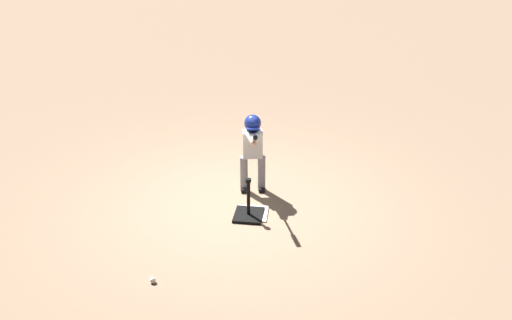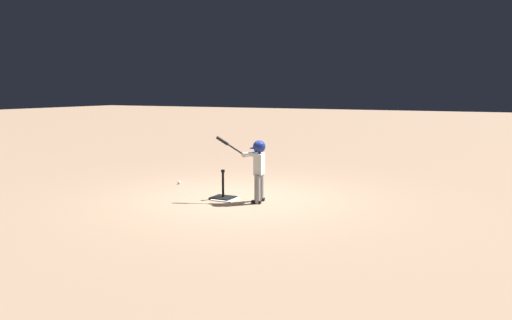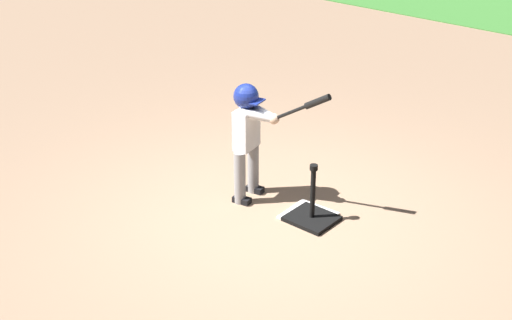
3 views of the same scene
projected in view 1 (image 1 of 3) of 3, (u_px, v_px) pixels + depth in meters
The scene contains 5 objects.
ground_plane at pixel (236, 206), 10.22m from camera, with size 90.00×90.00×0.00m, color #93755B.
home_plate at pixel (252, 213), 10.02m from camera, with size 0.44×0.44×0.02m, color white.
batting_tee at pixel (249, 212), 9.93m from camera, with size 0.44×0.40×0.59m.
batter_child at pixel (253, 144), 10.30m from camera, with size 0.99×0.39×1.27m.
baseball at pixel (153, 280), 8.54m from camera, with size 0.07×0.07×0.07m, color white.
Camera 1 is at (8.78, 1.52, 5.07)m, focal length 50.00 mm.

